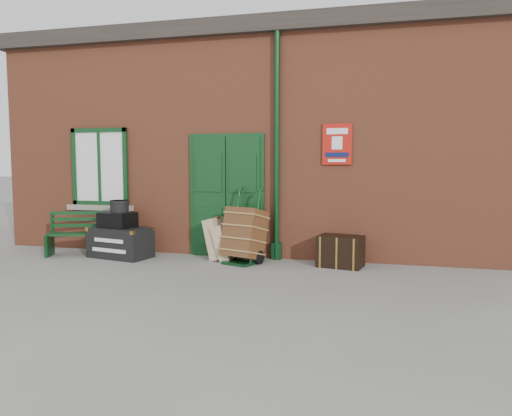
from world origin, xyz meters
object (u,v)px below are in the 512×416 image
(porter_trolley, at_px, (244,235))
(dark_trunk, at_px, (341,251))
(bench, at_px, (86,233))
(houdini_trunk, at_px, (121,242))

(porter_trolley, relative_size, dark_trunk, 1.76)
(bench, distance_m, houdini_trunk, 0.76)
(houdini_trunk, relative_size, porter_trolley, 0.87)
(bench, height_order, porter_trolley, porter_trolley)
(bench, bearing_deg, houdini_trunk, -22.22)
(houdini_trunk, distance_m, porter_trolley, 2.34)
(porter_trolley, xyz_separation_m, dark_trunk, (1.65, 0.10, -0.23))
(bench, xyz_separation_m, houdini_trunk, (0.74, -0.05, -0.15))
(porter_trolley, height_order, dark_trunk, porter_trolley)
(houdini_trunk, bearing_deg, dark_trunk, 14.87)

